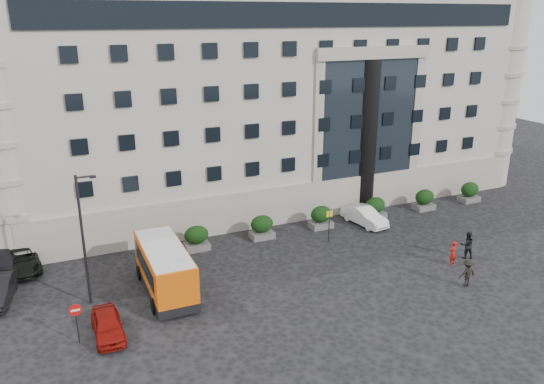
{
  "coord_description": "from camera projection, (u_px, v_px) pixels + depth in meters",
  "views": [
    {
      "loc": [
        -13.51,
        -26.98,
        16.39
      ],
      "look_at": [
        0.39,
        4.08,
        5.0
      ],
      "focal_mm": 35.0,
      "sensor_mm": 36.0,
      "label": 1
    }
  ],
  "objects": [
    {
      "name": "ground",
      "position": [
        293.0,
        286.0,
        33.78
      ],
      "size": [
        120.0,
        120.0,
        0.0
      ],
      "primitive_type": "plane",
      "color": "black",
      "rests_on": "ground"
    },
    {
      "name": "civic_building",
      "position": [
        250.0,
        94.0,
        52.3
      ],
      "size": [
        44.0,
        24.0,
        18.0
      ],
      "primitive_type": "cube",
      "color": "#A59E91",
      "rests_on": "ground"
    },
    {
      "name": "entrance_column",
      "position": [
        366.0,
        137.0,
        45.29
      ],
      "size": [
        1.8,
        1.8,
        13.0
      ],
      "primitive_type": "cylinder",
      "color": "black",
      "rests_on": "ground"
    },
    {
      "name": "hedge_a",
      "position": [
        197.0,
        238.0,
        38.69
      ],
      "size": [
        1.8,
        1.26,
        1.84
      ],
      "color": "#51514E",
      "rests_on": "ground"
    },
    {
      "name": "hedge_b",
      "position": [
        262.0,
        227.0,
        40.71
      ],
      "size": [
        1.8,
        1.26,
        1.84
      ],
      "color": "#51514E",
      "rests_on": "ground"
    },
    {
      "name": "hedge_c",
      "position": [
        321.0,
        217.0,
        42.72
      ],
      "size": [
        1.8,
        1.26,
        1.84
      ],
      "color": "#51514E",
      "rests_on": "ground"
    },
    {
      "name": "hedge_d",
      "position": [
        375.0,
        208.0,
        44.73
      ],
      "size": [
        1.8,
        1.26,
        1.84
      ],
      "color": "#51514E",
      "rests_on": "ground"
    },
    {
      "name": "hedge_e",
      "position": [
        424.0,
        199.0,
        46.75
      ],
      "size": [
        1.8,
        1.26,
        1.84
      ],
      "color": "#51514E",
      "rests_on": "ground"
    },
    {
      "name": "hedge_f",
      "position": [
        470.0,
        192.0,
        48.76
      ],
      "size": [
        1.8,
        1.26,
        1.84
      ],
      "color": "#51514E",
      "rests_on": "ground"
    },
    {
      "name": "street_lamp",
      "position": [
        84.0,
        236.0,
        30.37
      ],
      "size": [
        1.16,
        0.18,
        8.0
      ],
      "color": "#262628",
      "rests_on": "ground"
    },
    {
      "name": "bus_stop_sign",
      "position": [
        329.0,
        221.0,
        39.69
      ],
      "size": [
        0.5,
        0.08,
        2.52
      ],
      "color": "#262628",
      "rests_on": "ground"
    },
    {
      "name": "no_entry_sign",
      "position": [
        76.0,
        316.0,
        27.33
      ],
      "size": [
        0.64,
        0.16,
        2.32
      ],
      "color": "#262628",
      "rests_on": "ground"
    },
    {
      "name": "minibus",
      "position": [
        165.0,
        267.0,
        32.61
      ],
      "size": [
        2.75,
        7.11,
        2.96
      ],
      "rotation": [
        0.0,
        0.0,
        -0.01
      ],
      "color": "#E4580A",
      "rests_on": "ground"
    },
    {
      "name": "red_truck",
      "position": [
        68.0,
        201.0,
        44.57
      ],
      "size": [
        3.1,
        5.67,
        2.91
      ],
      "rotation": [
        0.0,
        0.0,
        0.13
      ],
      "color": "maroon",
      "rests_on": "ground"
    },
    {
      "name": "parked_car_a",
      "position": [
        108.0,
        325.0,
        28.32
      ],
      "size": [
        1.54,
        3.82,
        1.3
      ],
      "primitive_type": "imported",
      "rotation": [
        0.0,
        0.0,
        -0.0
      ],
      "color": "maroon",
      "rests_on": "ground"
    },
    {
      "name": "parked_car_c",
      "position": [
        0.0,
        265.0,
        34.91
      ],
      "size": [
        2.4,
        5.4,
        1.54
      ],
      "primitive_type": "imported",
      "rotation": [
        0.0,
        0.0,
        -0.05
      ],
      "color": "black",
      "rests_on": "ground"
    },
    {
      "name": "parked_car_d",
      "position": [
        20.0,
        259.0,
        35.76
      ],
      "size": [
        2.73,
        5.4,
        1.46
      ],
      "primitive_type": "imported",
      "rotation": [
        0.0,
        0.0,
        0.06
      ],
      "color": "black",
      "rests_on": "ground"
    },
    {
      "name": "white_taxi",
      "position": [
        364.0,
        216.0,
        43.49
      ],
      "size": [
        2.21,
        4.58,
        1.45
      ],
      "primitive_type": "imported",
      "rotation": [
        0.0,
        0.0,
        0.16
      ],
      "color": "white",
      "rests_on": "ground"
    },
    {
      "name": "pedestrian_a",
      "position": [
        453.0,
        253.0,
        36.39
      ],
      "size": [
        0.7,
        0.53,
        1.72
      ],
      "primitive_type": "imported",
      "rotation": [
        0.0,
        0.0,
        3.34
      ],
      "color": "#A91510",
      "rests_on": "ground"
    },
    {
      "name": "pedestrian_b",
      "position": [
        467.0,
        245.0,
        37.35
      ],
      "size": [
        1.18,
        1.08,
        1.98
      ],
      "primitive_type": "imported",
      "rotation": [
        0.0,
        0.0,
        2.72
      ],
      "color": "black",
      "rests_on": "ground"
    },
    {
      "name": "pedestrian_c",
      "position": [
        467.0,
        273.0,
        33.52
      ],
      "size": [
        1.19,
        0.71,
        1.8
      ],
      "primitive_type": "imported",
      "rotation": [
        0.0,
        0.0,
        3.1
      ],
      "color": "black",
      "rests_on": "ground"
    }
  ]
}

